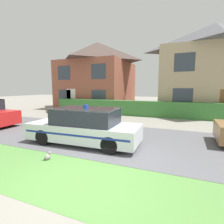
{
  "coord_description": "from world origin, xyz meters",
  "views": [
    {
      "loc": [
        2.14,
        -3.36,
        2.21
      ],
      "look_at": [
        -1.04,
        4.32,
        1.05
      ],
      "focal_mm": 28.0,
      "sensor_mm": 36.0,
      "label": 1
    }
  ],
  "objects_px": {
    "police_car": "(84,126)",
    "house_right": "(213,69)",
    "cat": "(48,156)",
    "house_left": "(97,75)"
  },
  "relations": [
    {
      "from": "house_left",
      "to": "house_right",
      "type": "xyz_separation_m",
      "value": [
        10.92,
        -0.29,
        0.21
      ]
    },
    {
      "from": "police_car",
      "to": "house_left",
      "type": "relative_size",
      "value": 0.63
    },
    {
      "from": "police_car",
      "to": "house_right",
      "type": "xyz_separation_m",
      "value": [
        5.64,
        11.15,
        3.08
      ]
    },
    {
      "from": "police_car",
      "to": "cat",
      "type": "height_order",
      "value": "police_car"
    },
    {
      "from": "cat",
      "to": "house_right",
      "type": "bearing_deg",
      "value": -12.18
    },
    {
      "from": "cat",
      "to": "house_left",
      "type": "distance_m",
      "value": 14.6
    },
    {
      "from": "police_car",
      "to": "house_right",
      "type": "height_order",
      "value": "house_right"
    },
    {
      "from": "police_car",
      "to": "house_left",
      "type": "height_order",
      "value": "house_left"
    },
    {
      "from": "cat",
      "to": "house_right",
      "type": "distance_m",
      "value": 14.69
    },
    {
      "from": "police_car",
      "to": "house_right",
      "type": "relative_size",
      "value": 0.54
    }
  ]
}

